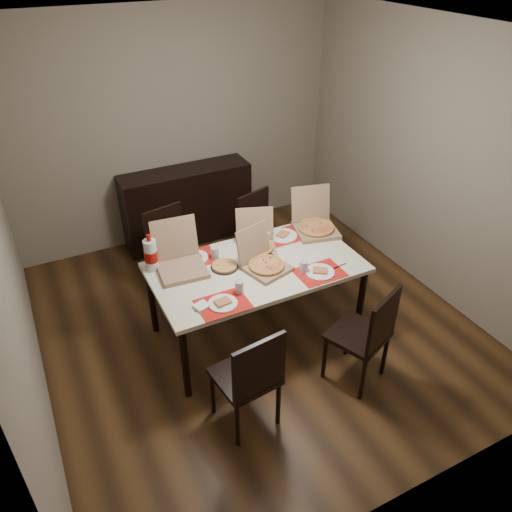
% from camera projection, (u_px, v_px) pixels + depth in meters
% --- Properties ---
extents(ground, '(3.80, 4.00, 0.02)m').
position_uv_depth(ground, '(255.00, 324.00, 4.81)').
color(ground, '#472D15').
rests_on(ground, ground).
extents(room_walls, '(3.84, 4.02, 2.62)m').
position_uv_depth(room_walls, '(232.00, 136.00, 4.18)').
color(room_walls, gray).
rests_on(room_walls, ground).
extents(sideboard, '(1.50, 0.40, 0.90)m').
position_uv_depth(sideboard, '(187.00, 205.00, 5.89)').
color(sideboard, black).
rests_on(sideboard, ground).
extents(dining_table, '(1.80, 1.00, 0.75)m').
position_uv_depth(dining_table, '(256.00, 272.00, 4.34)').
color(dining_table, beige).
rests_on(dining_table, ground).
extents(chair_near_left, '(0.47, 0.47, 0.93)m').
position_uv_depth(chair_near_left, '(250.00, 376.00, 3.56)').
color(chair_near_left, black).
rests_on(chair_near_left, ground).
extents(chair_near_right, '(0.55, 0.55, 0.93)m').
position_uv_depth(chair_near_right, '(367.00, 333.00, 3.94)').
color(chair_near_right, black).
rests_on(chair_near_right, ground).
extents(chair_far_left, '(0.50, 0.50, 0.93)m').
position_uv_depth(chair_far_left, '(172.00, 249.00, 4.97)').
color(chair_far_left, black).
rests_on(chair_far_left, ground).
extents(chair_far_right, '(0.52, 0.52, 0.93)m').
position_uv_depth(chair_far_right, '(261.00, 232.00, 5.26)').
color(chair_far_right, black).
rests_on(chair_far_right, ground).
extents(setting_near_left, '(0.44, 0.30, 0.11)m').
position_uv_depth(setting_near_left, '(225.00, 299.00, 3.88)').
color(setting_near_left, red).
rests_on(setting_near_left, dining_table).
extents(setting_near_right, '(0.48, 0.30, 0.11)m').
position_uv_depth(setting_near_right, '(316.00, 271.00, 4.20)').
color(setting_near_right, red).
rests_on(setting_near_right, dining_table).
extents(setting_far_left, '(0.49, 0.30, 0.11)m').
position_uv_depth(setting_far_left, '(198.00, 257.00, 4.38)').
color(setting_far_left, red).
rests_on(setting_far_left, dining_table).
extents(setting_far_right, '(0.48, 0.30, 0.11)m').
position_uv_depth(setting_far_right, '(279.00, 236.00, 4.68)').
color(setting_far_right, red).
rests_on(setting_far_right, dining_table).
extents(napkin_loose, '(0.16, 0.16, 0.02)m').
position_uv_depth(napkin_loose, '(258.00, 268.00, 4.26)').
color(napkin_loose, white).
rests_on(napkin_loose, dining_table).
extents(pizza_box_center, '(0.43, 0.46, 0.34)m').
position_uv_depth(pizza_box_center, '(264.00, 263.00, 4.24)').
color(pizza_box_center, '#8D6E51').
rests_on(pizza_box_center, dining_table).
extents(pizza_box_right, '(0.47, 0.50, 0.39)m').
position_uv_depth(pizza_box_right, '(315.00, 225.00, 4.78)').
color(pizza_box_right, '#8D6E51').
rests_on(pizza_box_right, dining_table).
extents(pizza_box_left, '(0.43, 0.47, 0.40)m').
position_uv_depth(pizza_box_left, '(180.00, 262.00, 4.24)').
color(pizza_box_left, '#8D6E51').
rests_on(pizza_box_left, dining_table).
extents(pizza_box_extra, '(0.45, 0.47, 0.34)m').
position_uv_depth(pizza_box_extra, '(256.00, 244.00, 4.49)').
color(pizza_box_extra, '#8D6E51').
rests_on(pizza_box_extra, dining_table).
extents(faina_plate, '(0.24, 0.24, 0.03)m').
position_uv_depth(faina_plate, '(225.00, 266.00, 4.27)').
color(faina_plate, black).
rests_on(faina_plate, dining_table).
extents(dip_bowl, '(0.17, 0.17, 0.03)m').
position_uv_depth(dip_bowl, '(253.00, 253.00, 4.45)').
color(dip_bowl, white).
rests_on(dip_bowl, dining_table).
extents(soda_bottle, '(0.11, 0.11, 0.34)m').
position_uv_depth(soda_bottle, '(151.00, 255.00, 4.18)').
color(soda_bottle, silver).
rests_on(soda_bottle, dining_table).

